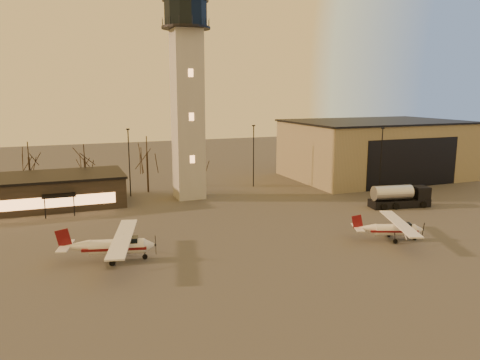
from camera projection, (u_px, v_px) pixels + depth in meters
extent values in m
plane|color=#3A3836|center=(278.00, 267.00, 41.94)|extent=(220.00, 220.00, 0.00)
cube|color=#A4A19B|center=(188.00, 116.00, 67.13)|extent=(4.00, 4.00, 24.00)
cylinder|color=black|center=(186.00, 28.00, 64.84)|extent=(6.80, 6.80, 0.30)
cylinder|color=black|center=(186.00, 14.00, 64.50)|extent=(6.00, 6.00, 3.40)
cube|color=#8F7F5D|center=(375.00, 150.00, 84.97)|extent=(30.00, 20.00, 10.00)
cube|color=black|center=(376.00, 121.00, 84.00)|extent=(30.60, 20.60, 0.30)
cube|color=black|center=(413.00, 163.00, 75.99)|extent=(18.00, 0.10, 8.00)
cube|color=black|center=(27.00, 193.00, 62.97)|extent=(25.00, 10.00, 4.00)
cube|color=black|center=(26.00, 177.00, 62.57)|extent=(25.40, 10.40, 0.30)
cube|color=#F39D55|center=(25.00, 204.00, 58.46)|extent=(22.00, 0.08, 1.40)
cube|color=black|center=(59.00, 196.00, 58.80)|extent=(4.00, 2.00, 0.20)
cylinder|color=black|center=(129.00, 163.00, 69.24)|extent=(0.16, 0.16, 10.00)
cube|color=black|center=(128.00, 129.00, 68.29)|extent=(0.50, 0.25, 0.18)
cylinder|color=black|center=(254.00, 157.00, 76.39)|extent=(0.16, 0.16, 10.00)
cube|color=black|center=(254.00, 126.00, 75.44)|extent=(0.50, 0.25, 0.18)
cylinder|color=black|center=(381.00, 161.00, 71.13)|extent=(0.16, 0.16, 10.00)
cube|color=black|center=(383.00, 128.00, 70.18)|extent=(0.50, 0.25, 0.18)
cylinder|color=black|center=(85.00, 175.00, 73.03)|extent=(0.28, 0.28, 5.25)
cylinder|color=black|center=(148.00, 173.00, 72.51)|extent=(0.28, 0.28, 6.16)
cylinder|color=black|center=(200.00, 171.00, 77.66)|extent=(0.28, 0.28, 4.97)
cylinder|color=black|center=(30.00, 175.00, 71.97)|extent=(0.28, 0.28, 5.60)
cylinder|color=white|center=(395.00, 230.00, 49.37)|extent=(4.34, 2.67, 1.19)
cone|color=white|center=(418.00, 230.00, 49.34)|extent=(1.19, 1.36, 1.13)
cone|color=white|center=(366.00, 228.00, 49.37)|extent=(2.41, 1.75, 1.01)
cube|color=black|center=(404.00, 226.00, 49.28)|extent=(1.63, 1.40, 0.64)
cube|color=maroon|center=(393.00, 230.00, 49.38)|extent=(5.04, 2.98, 0.20)
cube|color=white|center=(400.00, 223.00, 49.23)|extent=(5.03, 9.84, 0.13)
cube|color=white|center=(358.00, 227.00, 49.36)|extent=(1.89, 3.10, 0.07)
cube|color=maroon|center=(357.00, 222.00, 49.25)|extent=(1.20, 0.54, 1.55)
cylinder|color=silver|center=(117.00, 247.00, 43.38)|extent=(5.16, 2.56, 1.40)
cone|color=silver|center=(149.00, 245.00, 43.75)|extent=(1.26, 1.53, 1.34)
cone|color=silver|center=(76.00, 247.00, 42.88)|extent=(2.80, 1.78, 1.19)
cube|color=black|center=(129.00, 241.00, 43.42)|extent=(1.84, 1.49, 0.76)
cube|color=#510B0F|center=(115.00, 247.00, 43.36)|extent=(6.00, 2.81, 0.24)
cube|color=silver|center=(123.00, 238.00, 43.29)|extent=(4.43, 11.91, 0.15)
cube|color=silver|center=(65.00, 246.00, 42.74)|extent=(1.80, 3.69, 0.09)
cube|color=#510B0F|center=(63.00, 238.00, 42.58)|extent=(1.47, 0.44, 1.83)
cube|color=black|center=(399.00, 203.00, 63.64)|extent=(8.48, 3.66, 1.06)
cube|color=black|center=(420.00, 193.00, 64.01)|extent=(2.28, 2.51, 1.74)
cube|color=black|center=(425.00, 190.00, 64.09)|extent=(0.40, 1.82, 0.97)
cylinder|color=silver|center=(392.00, 193.00, 63.13)|extent=(5.67, 2.91, 2.03)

